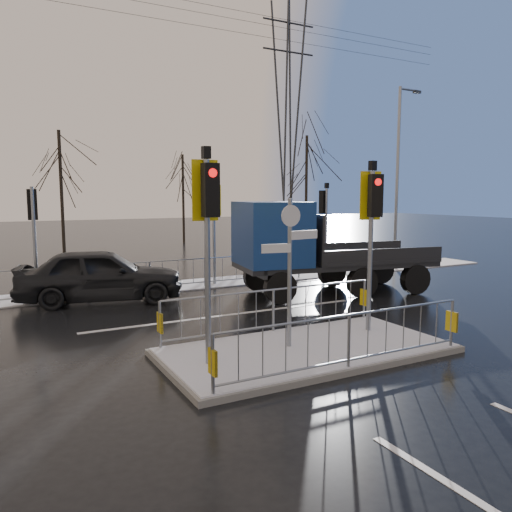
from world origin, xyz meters
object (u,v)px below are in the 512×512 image
traffic_island (306,335)px  street_lamp_right (399,170)px  car_far_lane (101,275)px  flatbed_truck (299,246)px

traffic_island → street_lamp_right: bearing=38.7°
street_lamp_right → traffic_island: bearing=-141.3°
car_far_lane → flatbed_truck: (5.92, -1.99, 0.79)m
car_far_lane → street_lamp_right: street_lamp_right is taller
car_far_lane → traffic_island: bearing=-145.9°
traffic_island → street_lamp_right: (10.58, 8.49, 4.00)m
flatbed_truck → street_lamp_right: (7.40, 3.29, 2.76)m
traffic_island → car_far_lane: bearing=110.9°
traffic_island → car_far_lane: (-2.75, 7.19, 0.45)m
traffic_island → car_far_lane: traffic_island is taller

